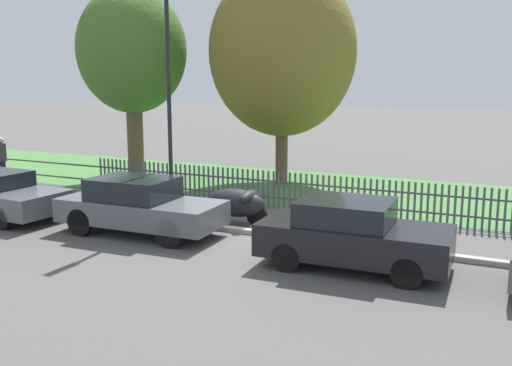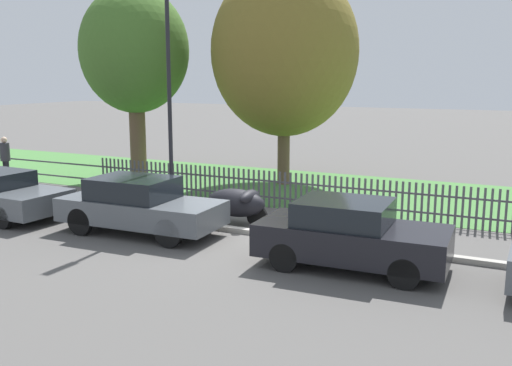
{
  "view_description": "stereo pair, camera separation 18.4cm",
  "coord_description": "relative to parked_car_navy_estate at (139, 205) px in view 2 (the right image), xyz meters",
  "views": [
    {
      "loc": [
        6.29,
        -12.1,
        3.81
      ],
      "look_at": [
        0.08,
        1.03,
        1.1
      ],
      "focal_mm": 40.0,
      "sensor_mm": 36.0,
      "label": 1
    },
    {
      "loc": [
        6.46,
        -12.02,
        3.81
      ],
      "look_at": [
        0.08,
        1.03,
        1.1
      ],
      "focal_mm": 40.0,
      "sensor_mm": 36.0,
      "label": 2
    }
  ],
  "objects": [
    {
      "name": "parked_car_navy_estate",
      "position": [
        0.0,
        0.0,
        0.0
      ],
      "size": [
        4.13,
        1.77,
        1.39
      ],
      "rotation": [
        0.0,
        0.0,
        0.03
      ],
      "color": "#51565B",
      "rests_on": "ground"
    },
    {
      "name": "tree_nearest_kerb",
      "position": [
        -4.59,
        5.97,
        4.0
      ],
      "size": [
        3.92,
        3.92,
        7.02
      ],
      "color": "brown",
      "rests_on": "ground"
    },
    {
      "name": "park_fence",
      "position": [
        2.12,
        3.99,
        -0.17
      ],
      "size": [
        42.1,
        0.05,
        1.1
      ],
      "color": "#4C4C51",
      "rests_on": "ground"
    },
    {
      "name": "ground_plane",
      "position": [
        2.12,
        1.02,
        -0.71
      ],
      "size": [
        120.0,
        120.0,
        0.0
      ],
      "primitive_type": "plane",
      "color": "#565451"
    },
    {
      "name": "street_lamp",
      "position": [
        -0.1,
        1.48,
        3.24
      ],
      "size": [
        0.2,
        0.79,
        6.4
      ],
      "color": "black",
      "rests_on": "ground"
    },
    {
      "name": "grass_strip",
      "position": [
        2.12,
        7.28,
        -0.71
      ],
      "size": [
        42.1,
        6.61,
        0.01
      ],
      "primitive_type": "cube",
      "color": "#477F3D",
      "rests_on": "ground"
    },
    {
      "name": "kerb_stone",
      "position": [
        2.12,
        1.12,
        -0.65
      ],
      "size": [
        42.1,
        0.2,
        0.12
      ],
      "primitive_type": "cube",
      "color": "#B2ADA3",
      "rests_on": "ground"
    },
    {
      "name": "covered_motorcycle",
      "position": [
        1.8,
        1.76,
        -0.12
      ],
      "size": [
        1.8,
        0.91,
        0.96
      ],
      "rotation": [
        0.0,
        0.0,
        0.03
      ],
      "color": "black",
      "rests_on": "ground"
    },
    {
      "name": "pedestrian_near_fence",
      "position": [
        -8.56,
        3.38,
        0.24
      ],
      "size": [
        0.45,
        0.45,
        1.69
      ],
      "rotation": [
        0.0,
        0.0,
        2.7
      ],
      "color": "black",
      "rests_on": "ground"
    },
    {
      "name": "parked_car_red_compact",
      "position": [
        5.43,
        -0.25,
        -0.01
      ],
      "size": [
        3.83,
        1.82,
        1.39
      ],
      "rotation": [
        0.0,
        0.0,
        0.04
      ],
      "color": "black",
      "rests_on": "ground"
    },
    {
      "name": "tree_behind_motorcycle",
      "position": [
        0.58,
        7.63,
        3.96
      ],
      "size": [
        5.12,
        5.12,
        7.63
      ],
      "color": "brown",
      "rests_on": "ground"
    }
  ]
}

